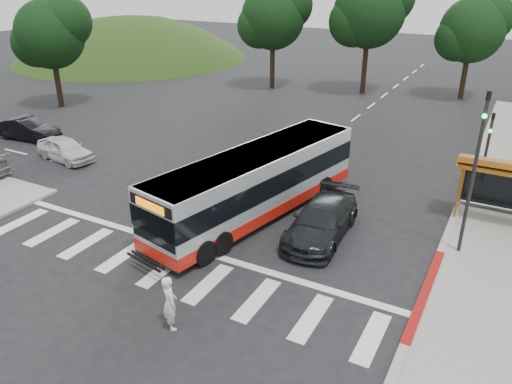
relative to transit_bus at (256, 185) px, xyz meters
The scene contains 18 objects.
ground 1.88m from the transit_bus, 147.34° to the right, with size 140.00×140.00×0.00m, color black.
sidewalk_east 12.55m from the transit_bus, 36.33° to the left, with size 4.00×40.00×0.12m, color gray.
curb_east 11.02m from the transit_bus, 42.56° to the left, with size 0.30×40.00×0.15m, color #9E9991.
curb_east_red 8.58m from the transit_bus, 17.98° to the right, with size 0.32×6.00×0.15m, color maroon.
hillside_nw 44.18m from the transit_bus, 138.27° to the left, with size 44.00×44.00×10.00m, color #1F3912.
crosswalk_ladder 5.89m from the transit_bus, 99.65° to the right, with size 18.00×2.60×0.01m, color silver.
bus_shelter 10.86m from the transit_bus, 24.53° to the left, with size 4.20×1.60×2.86m.
traffic_signal_ne_tall 9.01m from the transit_bus, ahead, with size 0.18×0.37×6.50m.
traffic_signal_ne_short 11.74m from the transit_bus, 42.34° to the left, with size 0.18×0.37×4.00m.
tree_north_a 26.19m from the transit_bus, 96.43° to the left, with size 6.60×6.15×10.17m.
tree_north_b 28.23m from the transit_bus, 79.44° to the left, with size 5.72×5.33×8.43m.
tree_north_c 26.29m from the transit_bus, 114.88° to the left, with size 6.16×5.74×9.30m.
tree_west_a 25.10m from the transit_bus, 157.56° to the left, with size 5.72×5.33×8.43m.
transit_bus is the anchor object (origin of this frame).
pedestrian 8.24m from the transit_bus, 80.80° to the right, with size 0.68×0.45×1.87m, color white.
dark_sedan 3.45m from the transit_bus, ahead, with size 2.12×5.22×1.51m, color black.
west_car_white 13.19m from the transit_bus, behind, with size 1.59×3.96×1.35m, color silver.
west_car_black 18.40m from the transit_bus, behind, with size 1.49×4.29×1.41m, color black.
Camera 1 is at (10.60, -17.31, 10.49)m, focal length 35.00 mm.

